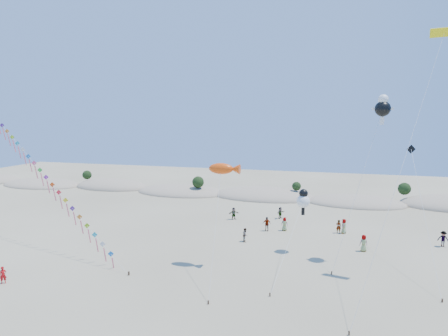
# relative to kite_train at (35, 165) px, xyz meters

# --- Properties ---
(ground) EXTENTS (160.00, 160.00, 0.00)m
(ground) POSITION_rel_kite_train_xyz_m (21.40, -13.69, -9.05)
(ground) COLOR gray
(ground) RESTS_ON ground
(dune_ridge) EXTENTS (145.30, 11.49, 5.57)m
(dune_ridge) POSITION_rel_kite_train_xyz_m (22.46, 31.44, -8.93)
(dune_ridge) COLOR gray
(dune_ridge) RESTS_ON ground
(kite_train) EXTENTS (28.85, 11.47, 18.04)m
(kite_train) POSITION_rel_kite_train_xyz_m (0.00, 0.00, 0.00)
(kite_train) COLOR #3F2D1E
(kite_train) RESTS_ON ground
(fish_kite) EXTENTS (3.09, 8.76, 10.14)m
(fish_kite) POSITION_rel_kite_train_xyz_m (22.99, -1.04, 0.53)
(fish_kite) COLOR #3F2D1E
(fish_kite) RESTS_ON ground
(cartoon_kite_low) EXTENTS (2.57, 12.00, 6.92)m
(cartoon_kite_low) POSITION_rel_kite_train_xyz_m (30.21, 4.61, -3.29)
(cartoon_kite_low) COLOR #3F2D1E
(cartoon_kite_low) RESTS_ON ground
(cartoon_kite_high) EXTENTS (5.34, 6.02, 16.73)m
(cartoon_kite_high) POSITION_rel_kite_train_xyz_m (37.57, 4.40, 6.44)
(cartoon_kite_high) COLOR #3F2D1E
(cartoon_kite_high) RESTS_ON ground
(parafoil_kite) EXTENTS (8.67, 12.86, 22.14)m
(parafoil_kite) POSITION_rel_kite_train_xyz_m (41.65, 1.38, 12.20)
(parafoil_kite) COLOR #3F2D1E
(parafoil_kite) RESTS_ON ground
(dark_kite) EXTENTS (0.96, 13.23, 11.57)m
(dark_kite) POSITION_rel_kite_train_xyz_m (41.39, 5.32, -1.14)
(dark_kite) COLOR #3F2D1E
(dark_kite) RESTS_ON ground
(flyer_foreground) EXTENTS (0.66, 0.65, 1.53)m
(flyer_foreground) POSITION_rel_kite_train_xyz_m (5.43, -10.49, -8.28)
(flyer_foreground) COLOR #B40E12
(flyer_foreground) RESTS_ON ground
(beachgoers) EXTENTS (27.02, 12.54, 1.84)m
(beachgoers) POSITION_rel_kite_train_xyz_m (30.58, 11.86, -8.17)
(beachgoers) COLOR slate
(beachgoers) RESTS_ON ground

